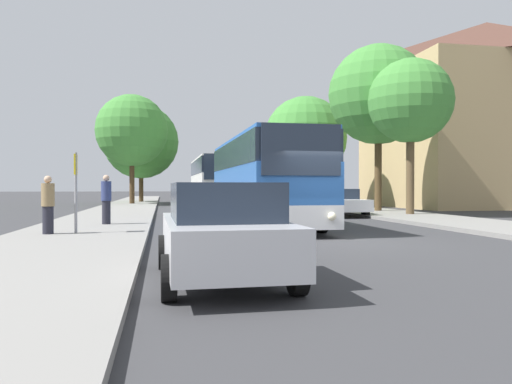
# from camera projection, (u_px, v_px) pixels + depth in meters

# --- Properties ---
(ground_plane) EXTENTS (300.00, 300.00, 0.00)m
(ground_plane) POSITION_uv_depth(u_px,v_px,m) (332.00, 241.00, 13.72)
(ground_plane) COLOR #38383A
(ground_plane) RESTS_ON ground
(sidewalk_left) EXTENTS (4.00, 120.00, 0.15)m
(sidewalk_left) POSITION_uv_depth(u_px,v_px,m) (64.00, 244.00, 12.42)
(sidewalk_left) COLOR gray
(sidewalk_left) RESTS_ON ground_plane
(building_right_background) EXTENTS (15.43, 12.43, 13.99)m
(building_right_background) POSITION_uv_depth(u_px,v_px,m) (486.00, 115.00, 37.87)
(building_right_background) COLOR tan
(building_right_background) RESTS_ON ground_plane
(bus_front) EXTENTS (2.92, 10.50, 3.28)m
(bus_front) POSITION_uv_depth(u_px,v_px,m) (263.00, 180.00, 18.96)
(bus_front) COLOR silver
(bus_front) RESTS_ON ground_plane
(bus_middle) EXTENTS (2.80, 11.00, 3.37)m
(bus_middle) POSITION_uv_depth(u_px,v_px,m) (214.00, 182.00, 33.26)
(bus_middle) COLOR #2D519E
(bus_middle) RESTS_ON ground_plane
(parked_car_left_curb) EXTENTS (2.01, 4.27, 1.56)m
(parked_car_left_curb) POSITION_uv_depth(u_px,v_px,m) (222.00, 231.00, 7.91)
(parked_car_left_curb) COLOR #B7B7BC
(parked_car_left_curb) RESTS_ON ground_plane
(parked_car_right_near) EXTENTS (2.05, 4.74, 1.39)m
(parked_car_right_near) POSITION_uv_depth(u_px,v_px,m) (337.00, 202.00, 25.43)
(parked_car_right_near) COLOR silver
(parked_car_right_near) RESTS_ON ground_plane
(bus_stop_sign) EXTENTS (0.08, 0.45, 2.35)m
(bus_stop_sign) POSITION_uv_depth(u_px,v_px,m) (76.00, 183.00, 14.52)
(bus_stop_sign) COLOR gray
(bus_stop_sign) RESTS_ON sidewalk_left
(pedestrian_waiting_near) EXTENTS (0.36, 0.36, 1.67)m
(pedestrian_waiting_near) POSITION_uv_depth(u_px,v_px,m) (48.00, 205.00, 14.23)
(pedestrian_waiting_near) COLOR #23232D
(pedestrian_waiting_near) RESTS_ON sidewalk_left
(pedestrian_waiting_far) EXTENTS (0.36, 0.36, 1.78)m
(pedestrian_waiting_far) POSITION_uv_depth(u_px,v_px,m) (106.00, 199.00, 17.98)
(pedestrian_waiting_far) COLOR #23232D
(pedestrian_waiting_far) RESTS_ON sidewalk_left
(tree_left_near) EXTENTS (6.76, 6.76, 8.85)m
(tree_left_near) POSITION_uv_depth(u_px,v_px,m) (141.00, 141.00, 45.29)
(tree_left_near) COLOR #47331E
(tree_left_near) RESTS_ON sidewalk_left
(tree_left_far) EXTENTS (5.78, 5.78, 8.78)m
(tree_left_far) POSITION_uv_depth(u_px,v_px,m) (132.00, 131.00, 40.16)
(tree_left_far) COLOR #47331E
(tree_left_far) RESTS_ON sidewalk_left
(tree_right_near) EXTENTS (5.59, 5.59, 9.34)m
(tree_right_near) POSITION_uv_depth(u_px,v_px,m) (378.00, 95.00, 28.07)
(tree_right_near) COLOR #513D23
(tree_right_near) RESTS_ON sidewalk_right
(tree_right_mid) EXTENTS (4.17, 4.17, 7.69)m
(tree_right_mid) POSITION_uv_depth(u_px,v_px,m) (410.00, 101.00, 24.68)
(tree_right_mid) COLOR brown
(tree_right_mid) RESTS_ON sidewalk_right
(tree_right_far) EXTENTS (6.11, 6.11, 8.01)m
(tree_right_far) POSITION_uv_depth(u_px,v_px,m) (305.00, 138.00, 36.76)
(tree_right_far) COLOR #47331E
(tree_right_far) RESTS_ON sidewalk_right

